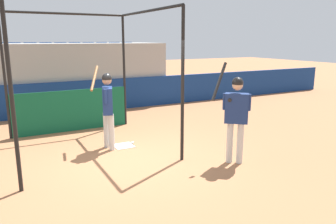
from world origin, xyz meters
TOP-DOWN VIEW (x-y plane):
  - ground_plane at (0.00, 0.00)m, footprint 60.00×60.00m
  - outfield_wall at (0.00, 5.12)m, footprint 24.00×0.12m
  - bleacher_section at (0.00, 6.38)m, footprint 7.05×2.40m
  - batting_cage at (-0.60, 2.19)m, footprint 3.22×3.46m
  - home_plate at (0.19, 0.97)m, footprint 0.44×0.44m
  - player_batter at (-0.16, 0.98)m, footprint 0.56×0.95m
  - player_waiting at (1.85, -1.11)m, footprint 0.78×0.61m
  - baseball at (0.44, 1.01)m, footprint 0.07×0.07m

SIDE VIEW (x-z plane):
  - ground_plane at x=0.00m, z-range 0.00..0.00m
  - home_plate at x=0.19m, z-range 0.00..0.02m
  - baseball at x=0.44m, z-range 0.00..0.07m
  - outfield_wall at x=0.00m, z-range 0.00..1.12m
  - player_batter at x=-0.16m, z-range 0.12..2.03m
  - player_waiting at x=1.85m, z-range 0.06..2.12m
  - bleacher_section at x=0.00m, z-range 0.00..2.40m
  - batting_cage at x=-0.60m, z-range -0.23..2.97m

